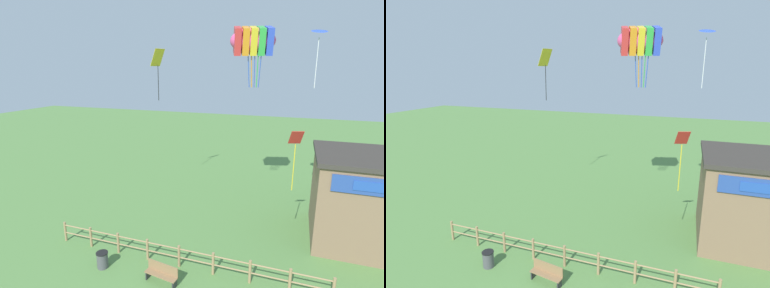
# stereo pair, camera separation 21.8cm
# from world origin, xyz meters

# --- Properties ---
(wooden_fence) EXTENTS (14.66, 0.14, 1.20)m
(wooden_fence) POSITION_xyz_m (0.00, 5.91, 0.67)
(wooden_fence) COLOR #9E7F56
(wooden_fence) RESTS_ON ground_plane
(park_bench_near_fence) EXTENTS (1.71, 0.65, 0.97)m
(park_bench_near_fence) POSITION_xyz_m (-0.33, 4.53, 0.51)
(park_bench_near_fence) COLOR olive
(park_bench_near_fence) RESTS_ON ground_plane
(trash_bin) EXTENTS (0.61, 0.61, 0.86)m
(trash_bin) POSITION_xyz_m (-3.69, 4.54, 0.43)
(trash_bin) COLOR #4C4C51
(trash_bin) RESTS_ON ground_plane
(kite_rainbow_parafoil) EXTENTS (3.32, 2.61, 3.93)m
(kite_rainbow_parafoil) POSITION_xyz_m (2.07, 13.80, 11.73)
(kite_rainbow_parafoil) COLOR #E54C8C
(kite_yellow_diamond) EXTENTS (0.89, 1.12, 3.79)m
(kite_yellow_diamond) POSITION_xyz_m (-4.95, 14.27, 10.42)
(kite_yellow_diamond) COLOR yellow
(kite_blue_delta) EXTENTS (1.15, 1.13, 3.50)m
(kite_blue_delta) POSITION_xyz_m (5.99, 13.43, 11.95)
(kite_blue_delta) COLOR blue
(kite_red_diamond) EXTENTS (0.78, 0.70, 3.30)m
(kite_red_diamond) POSITION_xyz_m (5.19, 9.39, 5.93)
(kite_red_diamond) COLOR red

